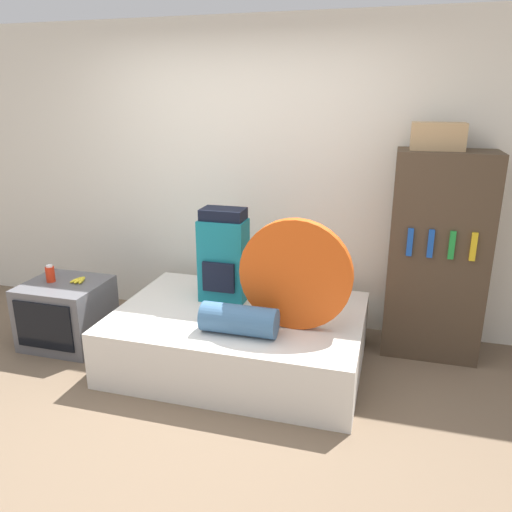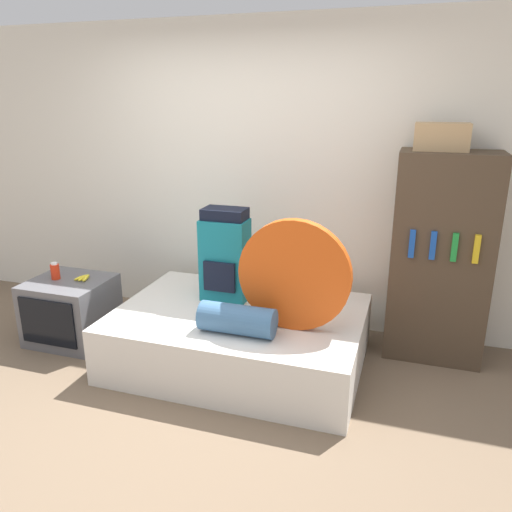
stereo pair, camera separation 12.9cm
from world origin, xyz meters
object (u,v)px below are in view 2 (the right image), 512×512
television (71,310)px  cardboard_box (442,137)px  bookshelf (440,258)px  tent_bag (294,275)px  backpack (225,256)px  canister (55,271)px  sleeping_roll (237,319)px

television → cardboard_box: (2.79, 0.70, 1.43)m
bookshelf → tent_bag: bearing=-141.6°
tent_bag → bookshelf: 1.22m
backpack → canister: size_ratio=5.16×
canister → cardboard_box: bearing=13.4°
tent_bag → television: tent_bag is taller
backpack → canister: 1.44m
tent_bag → television: 2.00m
canister → bookshelf: size_ratio=0.09×
backpack → tent_bag: (0.64, -0.35, 0.03)m
bookshelf → cardboard_box: size_ratio=4.27×
television → bookshelf: (2.88, 0.68, 0.54)m
sleeping_roll → cardboard_box: 1.94m
backpack → sleeping_roll: bearing=-61.6°
backpack → television: bearing=-167.9°
television → canister: canister is taller
sleeping_roll → television: bearing=170.1°
bookshelf → canister: bearing=-167.3°
sleeping_roll → bookshelf: bookshelf is taller
tent_bag → television: bearing=177.8°
bookshelf → backpack: bearing=-165.7°
backpack → tent_bag: size_ratio=0.94×
tent_bag → cardboard_box: size_ratio=2.08×
television → backpack: bearing=12.1°
bookshelf → cardboard_box: 0.90m
tent_bag → cardboard_box: cardboard_box is taller
backpack → bookshelf: (1.59, 0.41, 0.02)m
bookshelf → cardboard_box: bearing=168.6°
backpack → bookshelf: size_ratio=0.46×
tent_bag → sleeping_roll: size_ratio=1.49×
bookshelf → sleeping_roll: bearing=-143.5°
sleeping_roll → canister: canister is taller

